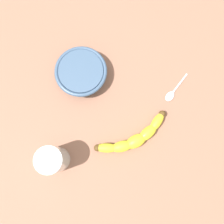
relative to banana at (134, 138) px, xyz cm
name	(u,v)px	position (x,y,z in cm)	size (l,w,h in cm)	color
wooden_tabletop	(108,138)	(0.20, -8.08, -3.42)	(120.00, 120.00, 3.00)	#8D604B
banana	(134,138)	(0.00, 0.00, 0.00)	(14.15, 21.44, 3.85)	yellow
smoothie_glass	(54,160)	(7.64, -22.66, 3.66)	(7.48, 7.48, 12.15)	silver
ceramic_bowl	(81,73)	(-19.19, -17.36, 1.06)	(16.14, 16.14, 5.02)	#3D5675
teaspoon	(171,95)	(-14.57, 11.19, -1.52)	(10.03, 7.58, 0.80)	silver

